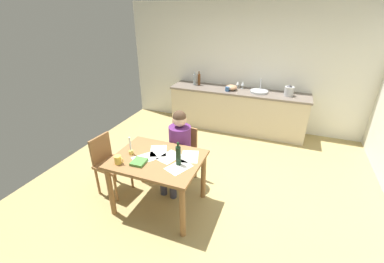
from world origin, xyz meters
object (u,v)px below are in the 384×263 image
Objects in this scene: candlestick at (131,149)px; bottle_vinegar at (199,79)px; stovetop_kettle at (289,91)px; sink_unit at (259,91)px; chair_at_table at (183,152)px; bottle_oil at (195,80)px; coffee_mug at (118,160)px; wine_glass_near_sink at (243,84)px; wine_glass_by_kettle at (238,83)px; chair_side_empty at (109,162)px; book_magazine at (139,162)px; person_seated at (178,145)px; wine_bottle_on_table at (178,155)px; mixing_bowl at (231,87)px; dining_table at (158,166)px; teacup_on_counter at (227,89)px.

bottle_vinegar is at bearing 92.10° from candlestick.
sink_unit is at bearing 179.58° from stovetop_kettle.
candlestick is at bearing -120.96° from chair_at_table.
sink_unit is 1.43m from bottle_oil.
coffee_mug is 0.35× the size of sink_unit.
wine_glass_near_sink is 1.00× the size of wine_glass_by_kettle.
chair_side_empty is 2.89m from bottle_vinegar.
chair_at_table is 2.58m from stovetop_kettle.
chair_at_table is 1.00× the size of chair_side_empty.
book_magazine is (0.67, -0.22, 0.29)m from chair_side_empty.
stovetop_kettle is at bearing -9.05° from wine_glass_near_sink.
book_magazine is 3.38m from stovetop_kettle.
bottle_vinegar reaches higher than wine_glass_by_kettle.
person_seated is 0.65m from wine_bottle_on_table.
wine_bottle_on_table is 1.05× the size of bottle_oil.
book_magazine is at bearing -104.04° from chair_at_table.
sink_unit is 1.18× the size of bottle_vinegar.
bottle_oil is 1.19× the size of mixing_bowl.
dining_table is 1.29× the size of chair_at_table.
coffee_mug is 1.02× the size of teacup_on_counter.
wine_bottle_on_table is at bearing -70.52° from chair_at_table.
dining_table is 2.94m from sink_unit.
sink_unit is at bearing 69.23° from chair_at_table.
wine_glass_by_kettle is at bearing 180.00° from wine_glass_near_sink.
bottle_oil is at bearing 94.00° from candlestick.
coffee_mug is 0.74m from wine_bottle_on_table.
wine_glass_by_kettle is 1.26× the size of teacup_on_counter.
chair_at_table is 4.66× the size of book_magazine.
mixing_bowl is (0.76, -0.10, -0.08)m from bottle_vinegar.
bottle_oil is at bearing 178.74° from stovetop_kettle.
candlestick is (0.46, -0.07, 0.34)m from chair_side_empty.
chair_side_empty is (-0.88, -0.63, 0.00)m from chair_at_table.
wine_glass_by_kettle is at bearing 76.55° from coffee_mug.
person_seated is at bearing -94.21° from chair_at_table.
chair_at_table is 2.31m from bottle_oil.
mixing_bowl is 1.58× the size of wine_glass_near_sink.
teacup_on_counter reaches higher than chair_side_empty.
sink_unit is 0.58m from stovetop_kettle.
chair_at_table is at bearing -76.38° from bottle_vinegar.
sink_unit is at bearing 78.85° from wine_bottle_on_table.
bottle_oil is at bearing 174.51° from mixing_bowl.
chair_at_table is 5.61× the size of wine_glass_by_kettle.
book_magazine is at bearing -18.40° from chair_side_empty.
person_seated is at bearing 71.07° from book_magazine.
dining_table is 2.99m from wine_glass_by_kettle.
book_magazine is (-0.15, -0.18, 0.14)m from dining_table.
bottle_oil is 0.83m from teacup_on_counter.
bottle_oil is 0.86m from mixing_bowl.
bottle_vinegar is at bearing 103.62° from chair_at_table.
book_magazine is (0.21, -0.15, -0.05)m from candlestick.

